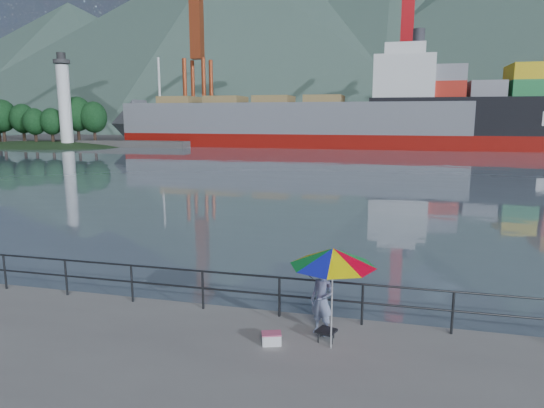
{
  "coord_description": "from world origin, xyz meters",
  "views": [
    {
      "loc": [
        3.54,
        -9.24,
        4.86
      ],
      "look_at": [
        -0.26,
        6.0,
        2.0
      ],
      "focal_mm": 32.0,
      "sensor_mm": 36.0,
      "label": 1
    }
  ],
  "objects_px": {
    "beach_umbrella": "(333,257)",
    "cooler_bag": "(271,339)",
    "bulk_carrier": "(302,121)",
    "fisherman": "(322,301)"
  },
  "relations": [
    {
      "from": "fisherman",
      "to": "bulk_carrier",
      "type": "height_order",
      "value": "bulk_carrier"
    },
    {
      "from": "fisherman",
      "to": "bulk_carrier",
      "type": "bearing_deg",
      "value": 125.73
    },
    {
      "from": "beach_umbrella",
      "to": "cooler_bag",
      "type": "bearing_deg",
      "value": -174.02
    },
    {
      "from": "fisherman",
      "to": "bulk_carrier",
      "type": "xyz_separation_m",
      "value": [
        -13.6,
        70.47,
        3.28
      ]
    },
    {
      "from": "cooler_bag",
      "to": "bulk_carrier",
      "type": "xyz_separation_m",
      "value": [
        -12.63,
        71.26,
        3.94
      ]
    },
    {
      "from": "beach_umbrella",
      "to": "bulk_carrier",
      "type": "xyz_separation_m",
      "value": [
        -13.9,
        71.13,
        2.05
      ]
    },
    {
      "from": "cooler_bag",
      "to": "beach_umbrella",
      "type": "bearing_deg",
      "value": -12.91
    },
    {
      "from": "fisherman",
      "to": "beach_umbrella",
      "type": "xyz_separation_m",
      "value": [
        0.3,
        -0.67,
        1.23
      ]
    },
    {
      "from": "fisherman",
      "to": "cooler_bag",
      "type": "height_order",
      "value": "fisherman"
    },
    {
      "from": "cooler_bag",
      "to": "bulk_carrier",
      "type": "relative_size",
      "value": 0.01
    }
  ]
}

